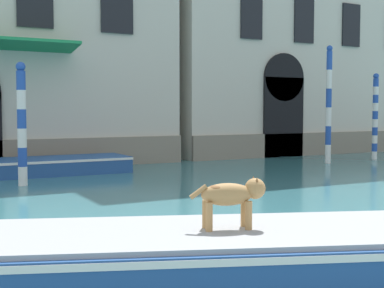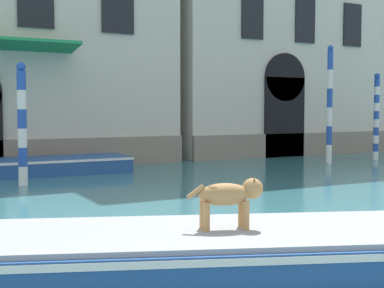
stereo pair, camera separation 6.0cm
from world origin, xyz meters
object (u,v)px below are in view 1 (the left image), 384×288
object	(u,v)px
mooring_pole_0	(22,123)
boat_moored_near_palazzo	(36,166)
mooring_pole_1	(375,116)
mooring_pole_2	(329,104)
boat_foreground	(222,254)
dog_on_deck	(232,195)

from	to	relation	value
mooring_pole_0	boat_moored_near_palazzo	bearing A→B (deg)	69.95
mooring_pole_1	mooring_pole_2	xyz separation A→B (m)	(-2.85, -0.32, 0.48)
boat_foreground	mooring_pole_1	size ratio (longest dim) A/B	2.13
boat_foreground	dog_on_deck	world-z (taller)	dog_on_deck
boat_moored_near_palazzo	mooring_pole_1	distance (m)	13.85
mooring_pole_0	mooring_pole_2	distance (m)	11.73
mooring_pole_2	mooring_pole_1	bearing A→B (deg)	6.41
dog_on_deck	boat_moored_near_palazzo	xyz separation A→B (m)	(0.15, 12.01, -0.79)
mooring_pole_2	dog_on_deck	bearing A→B (deg)	-136.44
dog_on_deck	mooring_pole_1	xyz separation A→B (m)	(13.86, 10.78, 0.76)
boat_foreground	mooring_pole_1	distance (m)	17.70
mooring_pole_1	mooring_pole_2	bearing A→B (deg)	-173.59
boat_moored_near_palazzo	mooring_pole_0	xyz separation A→B (m)	(-0.84, -2.29, 1.44)
boat_foreground	boat_moored_near_palazzo	xyz separation A→B (m)	(0.28, 11.98, -0.07)
dog_on_deck	mooring_pole_2	xyz separation A→B (m)	(11.00, 10.46, 1.24)
dog_on_deck	mooring_pole_2	bearing A→B (deg)	60.61
dog_on_deck	boat_moored_near_palazzo	size ratio (longest dim) A/B	0.15
boat_foreground	mooring_pole_0	size ratio (longest dim) A/B	2.27
mooring_pole_1	boat_foreground	bearing A→B (deg)	-142.45
dog_on_deck	boat_moored_near_palazzo	bearing A→B (deg)	106.35
mooring_pole_0	mooring_pole_1	size ratio (longest dim) A/B	0.94
dog_on_deck	mooring_pole_1	distance (m)	17.57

